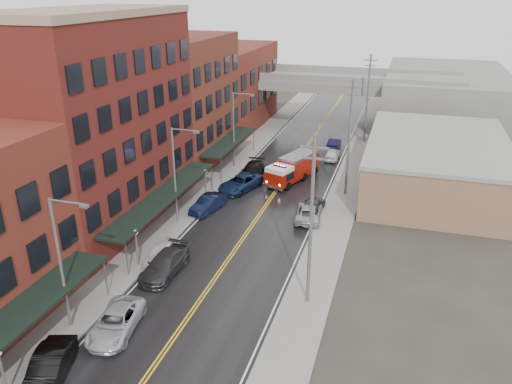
# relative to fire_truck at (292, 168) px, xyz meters

# --- Properties ---
(road) EXTENTS (11.00, 160.00, 0.02)m
(road) POSITION_rel_fire_truck_xyz_m (-0.97, -7.39, -1.52)
(road) COLOR black
(road) RESTS_ON ground
(sidewalk_left) EXTENTS (3.00, 160.00, 0.15)m
(sidewalk_left) POSITION_rel_fire_truck_xyz_m (-8.27, -7.39, -1.45)
(sidewalk_left) COLOR slate
(sidewalk_left) RESTS_ON ground
(sidewalk_right) EXTENTS (3.00, 160.00, 0.15)m
(sidewalk_right) POSITION_rel_fire_truck_xyz_m (6.33, -7.39, -1.45)
(sidewalk_right) COLOR slate
(sidewalk_right) RESTS_ON ground
(curb_left) EXTENTS (0.30, 160.00, 0.15)m
(curb_left) POSITION_rel_fire_truck_xyz_m (-6.62, -7.39, -1.45)
(curb_left) COLOR gray
(curb_left) RESTS_ON ground
(curb_right) EXTENTS (0.30, 160.00, 0.15)m
(curb_right) POSITION_rel_fire_truck_xyz_m (4.68, -7.39, -1.45)
(curb_right) COLOR gray
(curb_right) RESTS_ON ground
(brick_building_b) EXTENTS (9.00, 20.00, 18.00)m
(brick_building_b) POSITION_rel_fire_truck_xyz_m (-14.27, -14.39, 7.47)
(brick_building_b) COLOR maroon
(brick_building_b) RESTS_ON ground
(brick_building_c) EXTENTS (9.00, 15.00, 15.00)m
(brick_building_c) POSITION_rel_fire_truck_xyz_m (-14.27, 3.11, 5.97)
(brick_building_c) COLOR #5A241B
(brick_building_c) RESTS_ON ground
(brick_building_far) EXTENTS (9.00, 20.00, 12.00)m
(brick_building_far) POSITION_rel_fire_truck_xyz_m (-14.27, 20.61, 4.47)
(brick_building_far) COLOR maroon
(brick_building_far) RESTS_ON ground
(tan_building) EXTENTS (14.00, 22.00, 5.00)m
(tan_building) POSITION_rel_fire_truck_xyz_m (15.03, 2.61, 0.97)
(tan_building) COLOR #89654A
(tan_building) RESTS_ON ground
(right_far_block) EXTENTS (18.00, 30.00, 8.00)m
(right_far_block) POSITION_rel_fire_truck_xyz_m (17.03, 32.61, 2.47)
(right_far_block) COLOR slate
(right_far_block) RESTS_ON ground
(awning_0) EXTENTS (2.60, 16.00, 3.09)m
(awning_0) POSITION_rel_fire_truck_xyz_m (-8.46, -33.39, 1.46)
(awning_0) COLOR black
(awning_0) RESTS_ON ground
(awning_1) EXTENTS (2.60, 18.00, 3.09)m
(awning_1) POSITION_rel_fire_truck_xyz_m (-8.46, -14.39, 1.46)
(awning_1) COLOR black
(awning_1) RESTS_ON ground
(awning_2) EXTENTS (2.60, 13.00, 3.09)m
(awning_2) POSITION_rel_fire_truck_xyz_m (-8.45, 3.11, 1.46)
(awning_2) COLOR black
(awning_2) RESTS_ON ground
(globe_lamp_0) EXTENTS (0.44, 0.44, 3.12)m
(globe_lamp_0) POSITION_rel_fire_truck_xyz_m (-7.37, -35.39, 0.78)
(globe_lamp_0) COLOR #59595B
(globe_lamp_0) RESTS_ON ground
(globe_lamp_1) EXTENTS (0.44, 0.44, 3.12)m
(globe_lamp_1) POSITION_rel_fire_truck_xyz_m (-7.37, -21.39, 0.78)
(globe_lamp_1) COLOR #59595B
(globe_lamp_1) RESTS_ON ground
(globe_lamp_2) EXTENTS (0.44, 0.44, 3.12)m
(globe_lamp_2) POSITION_rel_fire_truck_xyz_m (-7.37, -7.39, 0.78)
(globe_lamp_2) COLOR #59595B
(globe_lamp_2) RESTS_ON ground
(street_lamp_0) EXTENTS (2.64, 0.22, 9.00)m
(street_lamp_0) POSITION_rel_fire_truck_xyz_m (-7.51, -29.39, 3.66)
(street_lamp_0) COLOR #59595B
(street_lamp_0) RESTS_ON ground
(street_lamp_1) EXTENTS (2.64, 0.22, 9.00)m
(street_lamp_1) POSITION_rel_fire_truck_xyz_m (-7.51, -13.39, 3.66)
(street_lamp_1) COLOR #59595B
(street_lamp_1) RESTS_ON ground
(street_lamp_2) EXTENTS (2.64, 0.22, 9.00)m
(street_lamp_2) POSITION_rel_fire_truck_xyz_m (-7.51, 2.61, 3.66)
(street_lamp_2) COLOR #59595B
(street_lamp_2) RESTS_ON ground
(utility_pole_0) EXTENTS (1.80, 0.24, 12.00)m
(utility_pole_0) POSITION_rel_fire_truck_xyz_m (6.23, -22.39, 4.78)
(utility_pole_0) COLOR #59595B
(utility_pole_0) RESTS_ON ground
(utility_pole_1) EXTENTS (1.80, 0.24, 12.00)m
(utility_pole_1) POSITION_rel_fire_truck_xyz_m (6.23, -2.39, 4.78)
(utility_pole_1) COLOR #59595B
(utility_pole_1) RESTS_ON ground
(utility_pole_2) EXTENTS (1.80, 0.24, 12.00)m
(utility_pole_2) POSITION_rel_fire_truck_xyz_m (6.23, 17.61, 4.78)
(utility_pole_2) COLOR #59595B
(utility_pole_2) RESTS_ON ground
(overpass) EXTENTS (40.00, 10.00, 7.50)m
(overpass) POSITION_rel_fire_truck_xyz_m (-0.97, 24.61, 4.46)
(overpass) COLOR slate
(overpass) RESTS_ON ground
(fire_truck) EXTENTS (4.98, 8.10, 2.82)m
(fire_truck) POSITION_rel_fire_truck_xyz_m (0.00, 0.00, 0.00)
(fire_truck) COLOR maroon
(fire_truck) RESTS_ON ground
(parked_car_left_1) EXTENTS (3.14, 5.21, 1.62)m
(parked_car_left_1) POSITION_rel_fire_truck_xyz_m (-5.97, -33.69, -0.72)
(parked_car_left_1) COLOR black
(parked_car_left_1) RESTS_ON ground
(parked_car_left_2) EXTENTS (3.15, 5.51, 1.45)m
(parked_car_left_2) POSITION_rel_fire_truck_xyz_m (-4.69, -28.95, -0.80)
(parked_car_left_2) COLOR #ADAFB6
(parked_car_left_2) RESTS_ON ground
(parked_car_left_3) EXTENTS (2.36, 5.52, 1.58)m
(parked_car_left_3) POSITION_rel_fire_truck_xyz_m (-4.85, -21.80, -0.74)
(parked_car_left_3) COLOR #29292C
(parked_car_left_3) RESTS_ON ground
(parked_car_left_4) EXTENTS (2.06, 4.52, 1.50)m
(parked_car_left_4) POSITION_rel_fire_truck_xyz_m (-5.94, -20.21, -0.78)
(parked_car_left_4) COLOR white
(parked_car_left_4) RESTS_ON ground
(parked_car_left_5) EXTENTS (2.51, 4.87, 1.53)m
(parked_car_left_5) POSITION_rel_fire_truck_xyz_m (-5.97, -10.19, -0.76)
(parked_car_left_5) COLOR black
(parked_car_left_5) RESTS_ON ground
(parked_car_left_6) EXTENTS (4.22, 6.24, 1.59)m
(parked_car_left_6) POSITION_rel_fire_truck_xyz_m (-4.70, -4.19, -0.73)
(parked_car_left_6) COLOR #122243
(parked_car_left_6) RESTS_ON ground
(parked_car_left_7) EXTENTS (2.74, 5.75, 1.62)m
(parked_car_left_7) POSITION_rel_fire_truck_xyz_m (-4.57, -0.39, -0.72)
(parked_car_left_7) COLOR black
(parked_car_left_7) RESTS_ON ground
(parked_car_right_0) EXTENTS (2.84, 5.26, 1.40)m
(parked_car_right_0) POSITION_rel_fire_truck_xyz_m (3.69, -9.19, -0.83)
(parked_car_right_0) COLOR #999CA0
(parked_car_right_0) RESTS_ON ground
(parked_car_right_1) EXTENTS (1.93, 4.67, 1.35)m
(parked_car_right_1) POSITION_rel_fire_truck_xyz_m (3.80, -7.59, -0.85)
(parked_car_right_1) COLOR #2B2B2E
(parked_car_right_1) RESTS_ON ground
(parked_car_right_2) EXTENTS (1.72, 4.11, 1.39)m
(parked_car_right_2) POSITION_rel_fire_truck_xyz_m (3.15, 8.81, -0.83)
(parked_car_right_2) COLOR silver
(parked_car_right_2) RESTS_ON ground
(parked_car_right_3) EXTENTS (1.45, 4.05, 1.33)m
(parked_car_right_3) POSITION_rel_fire_truck_xyz_m (2.63, 13.79, -0.86)
(parked_car_right_3) COLOR black
(parked_car_right_3) RESTS_ON ground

